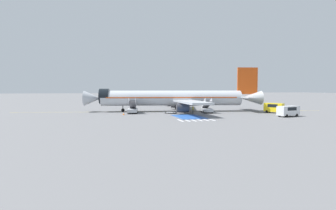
# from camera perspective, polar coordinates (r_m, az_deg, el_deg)

# --- Properties ---
(ground_plane) EXTENTS (600.00, 600.00, 0.00)m
(ground_plane) POSITION_cam_1_polar(r_m,az_deg,el_deg) (66.60, 1.76, -1.44)
(ground_plane) COLOR slate
(apron_leadline_yellow) EXTENTS (78.34, 13.89, 0.01)m
(apron_leadline_yellow) POSITION_cam_1_polar(r_m,az_deg,el_deg) (67.02, 0.86, -1.40)
(apron_leadline_yellow) COLOR gold
(apron_leadline_yellow) RESTS_ON ground_plane
(apron_stand_patch_blue) EXTENTS (5.49, 9.44, 0.01)m
(apron_stand_patch_blue) POSITION_cam_1_polar(r_m,az_deg,el_deg) (54.38, 4.57, -2.56)
(apron_stand_patch_blue) COLOR #2856A8
(apron_stand_patch_blue) RESTS_ON ground_plane
(apron_walkway_bar_0) EXTENTS (0.44, 3.60, 0.01)m
(apron_walkway_bar_0) POSITION_cam_1_polar(r_m,az_deg,el_deg) (47.80, 2.75, -3.40)
(apron_walkway_bar_0) COLOR silver
(apron_walkway_bar_0) RESTS_ON ground_plane
(apron_walkway_bar_1) EXTENTS (0.44, 3.60, 0.01)m
(apron_walkway_bar_1) POSITION_cam_1_polar(r_m,az_deg,el_deg) (48.17, 4.12, -3.35)
(apron_walkway_bar_1) COLOR silver
(apron_walkway_bar_1) RESTS_ON ground_plane
(apron_walkway_bar_2) EXTENTS (0.44, 3.60, 0.01)m
(apron_walkway_bar_2) POSITION_cam_1_polar(r_m,az_deg,el_deg) (48.56, 5.46, -3.30)
(apron_walkway_bar_2) COLOR silver
(apron_walkway_bar_2) RESTS_ON ground_plane
(apron_walkway_bar_3) EXTENTS (0.44, 3.60, 0.01)m
(apron_walkway_bar_3) POSITION_cam_1_polar(r_m,az_deg,el_deg) (48.98, 6.78, -3.25)
(apron_walkway_bar_3) COLOR silver
(apron_walkway_bar_3) RESTS_ON ground_plane
(apron_walkway_bar_4) EXTENTS (0.44, 3.60, 0.01)m
(apron_walkway_bar_4) POSITION_cam_1_polar(r_m,az_deg,el_deg) (49.43, 8.08, -3.20)
(apron_walkway_bar_4) COLOR silver
(apron_walkway_bar_4) RESTS_ON ground_plane
(apron_walkway_bar_5) EXTENTS (0.44, 3.60, 0.01)m
(apron_walkway_bar_5) POSITION_cam_1_polar(r_m,az_deg,el_deg) (49.90, 9.36, -3.15)
(apron_walkway_bar_5) COLOR silver
(apron_walkway_bar_5) RESTS_ON ground_plane
(airliner) EXTENTS (45.38, 34.01, 11.31)m
(airliner) POSITION_cam_1_polar(r_m,az_deg,el_deg) (66.88, 1.44, 1.51)
(airliner) COLOR #B7BCC4
(airliner) RESTS_ON ground_plane
(boarding_stairs_forward) EXTENTS (2.99, 5.48, 3.77)m
(boarding_stairs_forward) POSITION_cam_1_polar(r_m,az_deg,el_deg) (62.29, -7.72, -0.93)
(boarding_stairs_forward) COLOR #ADB2BA
(boarding_stairs_forward) RESTS_ON ground_plane
(boarding_stairs_aft) EXTENTS (2.99, 5.48, 3.68)m
(boarding_stairs_aft) POSITION_cam_1_polar(r_m,az_deg,el_deg) (63.83, 8.40, -0.84)
(boarding_stairs_aft) COLOR #ADB2BA
(boarding_stairs_aft) RESTS_ON ground_plane
(fuel_tanker) EXTENTS (10.48, 2.73, 3.31)m
(fuel_tanker) POSITION_cam_1_polar(r_m,az_deg,el_deg) (89.07, 2.68, 0.89)
(fuel_tanker) COLOR #38383D
(fuel_tanker) RESTS_ON ground_plane
(service_van_0) EXTENTS (3.84, 4.59, 2.36)m
(service_van_0) POSITION_cam_1_polar(r_m,az_deg,el_deg) (67.34, 22.06, -0.45)
(service_van_0) COLOR yellow
(service_van_0) RESTS_ON ground_plane
(service_van_1) EXTENTS (5.25, 2.91, 2.21)m
(service_van_1) POSITION_cam_1_polar(r_m,az_deg,el_deg) (59.78, 24.70, -1.06)
(service_van_1) COLOR silver
(service_van_1) RESTS_ON ground_plane
(baggage_cart) EXTENTS (2.88, 2.92, 0.87)m
(baggage_cart) POSITION_cam_1_polar(r_m,az_deg,el_deg) (61.34, 0.61, -1.62)
(baggage_cart) COLOR gray
(baggage_cart) RESTS_ON ground_plane
(ground_crew_0) EXTENTS (0.48, 0.44, 1.72)m
(ground_crew_0) POSITION_cam_1_polar(r_m,az_deg,el_deg) (63.69, 2.80, -0.77)
(ground_crew_0) COLOR #2D2D33
(ground_crew_0) RESTS_ON ground_plane
(ground_crew_1) EXTENTS (0.43, 0.49, 1.75)m
(ground_crew_1) POSITION_cam_1_polar(r_m,az_deg,el_deg) (61.23, 5.45, -0.94)
(ground_crew_1) COLOR #2D2D33
(ground_crew_1) RESTS_ON ground_plane
(traffic_cone_0) EXTENTS (0.44, 0.44, 0.49)m
(traffic_cone_0) POSITION_cam_1_polar(r_m,az_deg,el_deg) (58.79, -9.62, -1.91)
(traffic_cone_0) COLOR orange
(traffic_cone_0) RESTS_ON ground_plane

